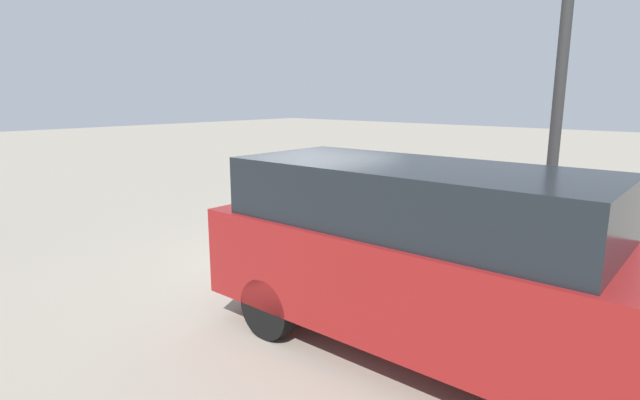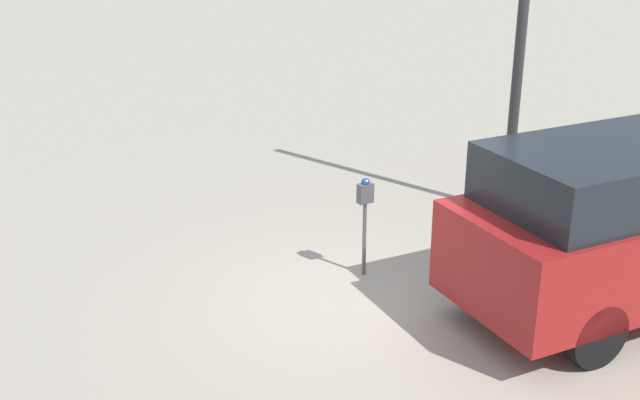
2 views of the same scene
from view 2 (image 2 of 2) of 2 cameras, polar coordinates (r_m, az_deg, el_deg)
ground_plane at (r=10.10m, az=3.25°, el=-7.09°), size 80.00×80.00×0.00m
parking_meter_near at (r=10.32m, az=3.22°, el=-0.30°), size 0.21×0.13×1.36m
lamp_post at (r=12.49m, az=13.78°, el=7.71°), size 0.44×0.44×6.04m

